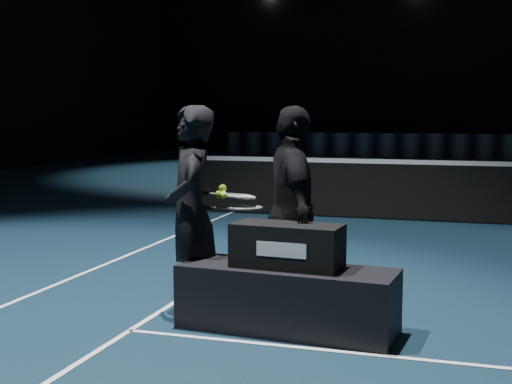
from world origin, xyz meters
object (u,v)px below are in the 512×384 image
racket_upper (239,196)px  player_a (191,211)px  player_bench (287,299)px  player_b (293,210)px  racket_bag (287,246)px  tennis_balls (222,193)px  racket_lower (245,208)px

racket_upper → player_a: bearing=-178.3°
racket_upper → player_bench: bearing=-60.0°
player_bench → player_a: 1.11m
player_b → racket_bag: bearing=164.6°
tennis_balls → racket_upper: bearing=32.6°
tennis_balls → player_b: bearing=18.5°
player_b → tennis_balls: size_ratio=14.54×
player_b → tennis_balls: (-0.56, -0.19, 0.15)m
player_a → player_b: (0.80, 0.28, 0.00)m
racket_bag → player_a: size_ratio=0.48×
player_a → player_b: 0.85m
racket_bag → player_b: player_b is taller
racket_lower → player_bench: bearing=-57.8°
racket_bag → tennis_balls: bearing=158.7°
racket_bag → player_a: player_a is taller
racket_bag → racket_lower: 0.63m
player_b → player_bench: bearing=164.6°
player_a → racket_upper: (0.37, 0.17, 0.12)m
racket_lower → racket_upper: bearing=141.3°
racket_upper → racket_lower: bearing=-42.7°
player_bench → player_a: (-0.89, 0.23, 0.62)m
player_b → racket_upper: player_b is taller
racket_bag → player_b: (-0.08, 0.50, 0.20)m
player_bench → player_b: (-0.08, 0.50, 0.62)m
player_a → racket_upper: size_ratio=2.57×
player_a → tennis_balls: size_ratio=14.54×
player_bench → player_b: size_ratio=0.96×
player_a → racket_upper: 0.42m
player_bench → tennis_balls: (-0.65, 0.31, 0.77)m
player_bench → racket_upper: bearing=147.5°
player_a → racket_lower: (0.43, 0.15, 0.03)m
racket_bag → racket_upper: racket_upper is taller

